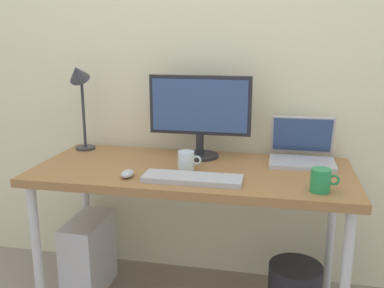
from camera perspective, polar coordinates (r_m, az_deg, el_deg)
The scene contains 10 objects.
back_wall at distance 2.39m, azimuth 1.95°, elevation 12.21°, with size 4.40×0.04×2.60m, color beige.
desk at distance 2.12m, azimuth -0.00°, elevation -4.87°, with size 1.53×0.66×0.76m.
monitor at distance 2.23m, azimuth 1.17°, elevation 4.37°, with size 0.53×0.20×0.43m.
laptop at distance 2.26m, azimuth 14.37°, elevation -0.88°, with size 0.32×0.28×0.22m.
desk_lamp at distance 2.43m, azimuth -14.71°, elevation 7.31°, with size 0.11×0.16×0.50m.
keyboard at distance 1.90m, azimuth 0.07°, elevation -4.59°, with size 0.44×0.14×0.02m, color #B2B2B7.
mouse at distance 1.98m, azimuth -8.55°, elevation -3.91°, with size 0.06×0.09×0.03m, color #B2B2B7.
coffee_mug at distance 1.84m, azimuth 16.71°, elevation -4.63°, with size 0.12×0.08×0.10m.
glass_cup at distance 2.06m, azimuth -0.73°, elevation -2.19°, with size 0.11×0.08×0.09m.
computer_tower at distance 2.51m, azimuth -13.50°, elevation -14.08°, with size 0.18×0.36×0.42m, color silver.
Camera 1 is at (0.41, -1.96, 1.38)m, focal length 40.25 mm.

